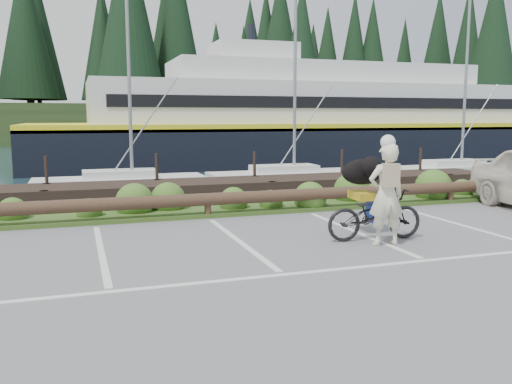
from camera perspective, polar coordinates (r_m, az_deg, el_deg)
ground at (r=8.82m, az=1.95°, el=-8.01°), size 72.00×72.00×0.00m
harbor_backdrop at (r=86.45m, az=-16.32°, el=6.06°), size 170.00×160.00×30.00m
vegetation_strip at (r=13.77m, az=-5.76°, el=-2.00°), size 34.00×1.60×0.10m
log_rail at (r=13.11m, az=-5.08°, el=-2.72°), size 32.00×0.30×0.60m
bicycle at (r=10.92m, az=12.38°, el=-2.31°), size 2.01×0.85×1.03m
cyclist at (r=10.45m, az=13.54°, el=-0.29°), size 0.74×0.52×1.93m
dog at (r=11.38m, az=11.13°, el=2.09°), size 0.52×0.95×0.53m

